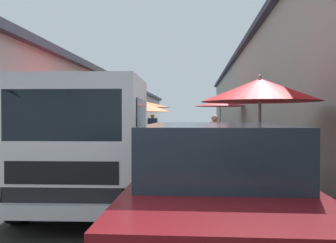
% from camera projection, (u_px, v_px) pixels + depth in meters
% --- Properties ---
extents(ground, '(90.00, 90.00, 0.00)m').
position_uv_depth(ground, '(174.00, 152.00, 14.62)').
color(ground, '#282826').
extents(building_left_whitewash, '(49.80, 7.50, 3.65)m').
position_uv_depth(building_left_whitewash, '(40.00, 110.00, 17.38)').
color(building_left_whitewash, silver).
rests_on(building_left_whitewash, ground).
extents(building_right_concrete, '(49.80, 7.50, 5.25)m').
position_uv_depth(building_right_concrete, '(323.00, 93.00, 16.26)').
color(building_right_concrete, '#A39E93').
rests_on(building_right_concrete, ground).
extents(fruit_stall_near_left, '(2.66, 2.66, 2.37)m').
position_uv_depth(fruit_stall_near_left, '(143.00, 110.00, 17.26)').
color(fruit_stall_near_left, '#9E9EA3').
rests_on(fruit_stall_near_left, ground).
extents(fruit_stall_near_right, '(2.28, 2.28, 2.34)m').
position_uv_depth(fruit_stall_near_right, '(261.00, 104.00, 6.61)').
color(fruit_stall_near_right, '#9E9EA3').
rests_on(fruit_stall_near_right, ground).
extents(fruit_stall_far_left, '(2.79, 2.79, 2.22)m').
position_uv_depth(fruit_stall_far_left, '(82.00, 108.00, 9.48)').
color(fruit_stall_far_left, '#9E9EA3').
rests_on(fruit_stall_far_left, ground).
extents(fruit_stall_far_right, '(2.68, 2.68, 2.45)m').
position_uv_depth(fruit_stall_far_right, '(220.00, 109.00, 18.09)').
color(fruit_stall_far_right, '#9E9EA3').
rests_on(fruit_stall_far_right, ground).
extents(fruit_stall_mid_lane, '(2.56, 2.56, 2.26)m').
position_uv_depth(fruit_stall_mid_lane, '(141.00, 111.00, 14.80)').
color(fruit_stall_mid_lane, '#9E9EA3').
rests_on(fruit_stall_mid_lane, ground).
extents(hatchback_car, '(3.93, 1.96, 1.45)m').
position_uv_depth(hatchback_car, '(215.00, 188.00, 3.83)').
color(hatchback_car, '#600F14').
rests_on(hatchback_car, ground).
extents(delivery_truck, '(4.98, 2.12, 2.08)m').
position_uv_depth(delivery_truck, '(93.00, 147.00, 5.58)').
color(delivery_truck, black).
rests_on(delivery_truck, ground).
extents(vendor_by_crates, '(0.49, 0.49, 1.65)m').
position_uv_depth(vendor_by_crates, '(152.00, 127.00, 18.44)').
color(vendor_by_crates, navy).
rests_on(vendor_by_crates, ground).
extents(vendor_in_shade, '(0.61, 0.33, 1.58)m').
position_uv_depth(vendor_in_shade, '(215.00, 136.00, 10.77)').
color(vendor_in_shade, '#232328').
rests_on(vendor_in_shade, ground).
extents(parked_scooter, '(1.68, 0.49, 1.14)m').
position_uv_depth(parked_scooter, '(224.00, 144.00, 13.46)').
color(parked_scooter, black).
rests_on(parked_scooter, ground).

